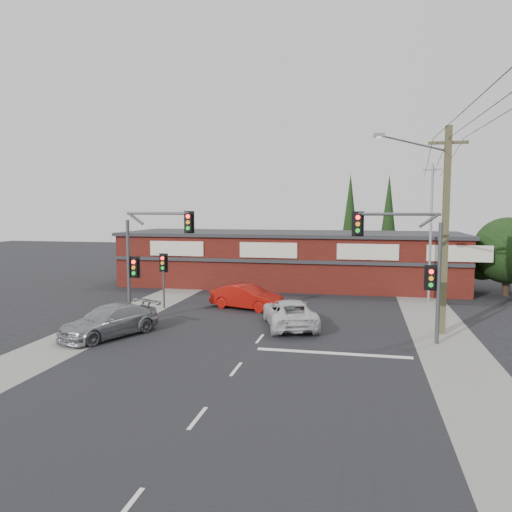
% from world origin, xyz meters
% --- Properties ---
extents(ground, '(120.00, 120.00, 0.00)m').
position_xyz_m(ground, '(0.00, 0.00, 0.00)').
color(ground, black).
rests_on(ground, ground).
extents(road_strip, '(14.00, 70.00, 0.01)m').
position_xyz_m(road_strip, '(0.00, 5.00, 0.01)').
color(road_strip, black).
rests_on(road_strip, ground).
extents(verge_left, '(3.00, 70.00, 0.02)m').
position_xyz_m(verge_left, '(-8.50, 5.00, 0.01)').
color(verge_left, gray).
rests_on(verge_left, ground).
extents(verge_right, '(3.00, 70.00, 0.02)m').
position_xyz_m(verge_right, '(8.50, 5.00, 0.01)').
color(verge_right, gray).
rests_on(verge_right, ground).
extents(stop_line, '(6.50, 0.35, 0.01)m').
position_xyz_m(stop_line, '(3.50, -1.50, 0.01)').
color(stop_line, silver).
rests_on(stop_line, ground).
extents(white_suv, '(3.76, 5.58, 1.42)m').
position_xyz_m(white_suv, '(1.01, 2.89, 0.71)').
color(white_suv, silver).
rests_on(white_suv, ground).
extents(silver_suv, '(3.99, 5.47, 1.47)m').
position_xyz_m(silver_suv, '(-7.14, -0.86, 0.74)').
color(silver_suv, gray).
rests_on(silver_suv, ground).
extents(red_sedan, '(4.76, 2.88, 1.48)m').
position_xyz_m(red_sedan, '(-2.20, 6.88, 0.74)').
color(red_sedan, '#9D1009').
rests_on(red_sedan, ground).
extents(lane_dashes, '(0.12, 56.14, 0.01)m').
position_xyz_m(lane_dashes, '(0.00, 9.27, 0.01)').
color(lane_dashes, silver).
rests_on(lane_dashes, ground).
extents(shop_building, '(27.30, 8.40, 4.22)m').
position_xyz_m(shop_building, '(-0.99, 16.99, 2.13)').
color(shop_building, '#46120E').
rests_on(shop_building, ground).
extents(tree_cluster, '(5.90, 5.10, 5.50)m').
position_xyz_m(tree_cluster, '(14.69, 15.44, 2.90)').
color(tree_cluster, '#2D2116').
rests_on(tree_cluster, ground).
extents(conifer_near, '(1.80, 1.80, 9.25)m').
position_xyz_m(conifer_near, '(3.50, 24.00, 5.48)').
color(conifer_near, '#2D2116').
rests_on(conifer_near, ground).
extents(conifer_far, '(1.80, 1.80, 9.25)m').
position_xyz_m(conifer_far, '(7.00, 26.00, 5.48)').
color(conifer_far, '#2D2116').
rests_on(conifer_far, ground).
extents(traffic_mast_left, '(3.77, 0.27, 5.97)m').
position_xyz_m(traffic_mast_left, '(-6.43, 2.00, 3.93)').
color(traffic_mast_left, '#47494C').
rests_on(traffic_mast_left, ground).
extents(traffic_mast_right, '(3.96, 0.27, 5.97)m').
position_xyz_m(traffic_mast_right, '(6.86, 1.00, 3.95)').
color(traffic_mast_right, '#47494C').
rests_on(traffic_mast_right, ground).
extents(pedestal_signal, '(0.55, 0.27, 3.38)m').
position_xyz_m(pedestal_signal, '(-7.20, 6.01, 2.41)').
color(pedestal_signal, '#47494C').
rests_on(pedestal_signal, ground).
extents(utility_pole, '(4.38, 0.59, 10.00)m').
position_xyz_m(utility_pole, '(8.36, 2.99, 5.40)').
color(utility_pole, brown).
rests_on(utility_pole, ground).
extents(steel_pole, '(1.20, 0.16, 9.00)m').
position_xyz_m(steel_pole, '(9.00, 12.00, 4.70)').
color(steel_pole, gray).
rests_on(steel_pole, ground).
extents(power_lines, '(2.01, 29.00, 1.22)m').
position_xyz_m(power_lines, '(8.47, -2.47, 9.04)').
color(power_lines, black).
rests_on(power_lines, ground).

